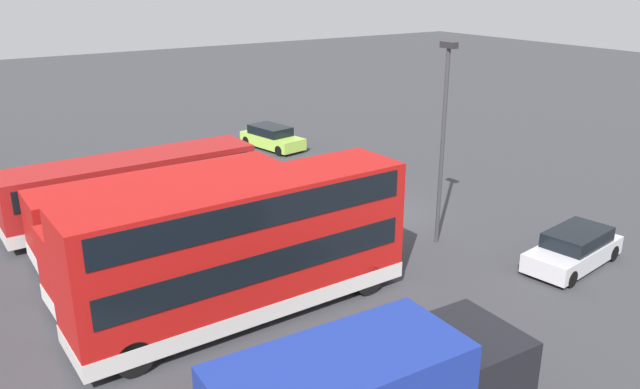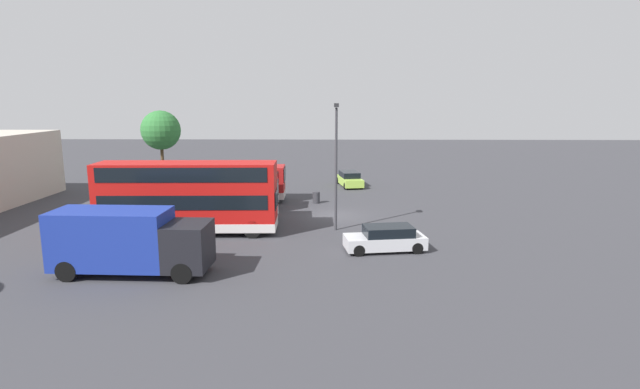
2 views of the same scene
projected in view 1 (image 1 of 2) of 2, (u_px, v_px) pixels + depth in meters
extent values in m
plane|color=#38383D|center=(375.00, 213.00, 29.85)|extent=(140.00, 140.00, 0.00)
cube|color=#B71411|center=(244.00, 246.00, 20.15)|extent=(2.89, 11.20, 4.20)
cube|color=silver|center=(247.00, 298.00, 20.75)|extent=(2.93, 11.25, 0.55)
cube|color=black|center=(245.00, 252.00, 20.22)|extent=(2.93, 10.41, 0.90)
cube|color=black|center=(242.00, 202.00, 19.66)|extent=(2.93, 10.41, 0.90)
cube|color=black|center=(380.00, 216.00, 23.24)|extent=(2.25, 0.13, 1.10)
cylinder|color=black|center=(330.00, 257.00, 23.90)|extent=(0.33, 1.11, 1.10)
cylinder|color=black|center=(368.00, 280.00, 22.16)|extent=(0.33, 1.11, 1.10)
cylinder|color=black|center=(108.00, 323.00, 19.40)|extent=(0.33, 1.11, 1.10)
cylinder|color=black|center=(134.00, 358.00, 17.66)|extent=(0.33, 1.11, 1.10)
cube|color=#B71411|center=(204.00, 238.00, 22.84)|extent=(3.04, 10.84, 2.60)
cube|color=silver|center=(206.00, 264.00, 23.18)|extent=(3.09, 10.88, 0.55)
cube|color=black|center=(203.00, 222.00, 22.64)|extent=(3.07, 10.04, 0.90)
cube|color=black|center=(325.00, 193.00, 25.62)|extent=(2.25, 0.16, 1.10)
cylinder|color=black|center=(281.00, 232.00, 26.26)|extent=(0.35, 1.11, 1.10)
cylinder|color=black|center=(313.00, 250.00, 24.53)|extent=(0.35, 1.11, 1.10)
cylinder|color=black|center=(86.00, 284.00, 21.87)|extent=(0.35, 1.11, 1.10)
cylinder|color=black|center=(108.00, 310.00, 20.15)|extent=(0.35, 1.11, 1.10)
cube|color=#B71411|center=(163.00, 207.00, 25.84)|extent=(2.64, 10.13, 2.60)
cube|color=silver|center=(165.00, 230.00, 26.18)|extent=(2.68, 10.17, 0.55)
cube|color=black|center=(162.00, 193.00, 25.65)|extent=(2.70, 9.33, 0.90)
cube|color=black|center=(272.00, 172.00, 28.31)|extent=(2.25, 0.08, 1.10)
cylinder|color=black|center=(233.00, 207.00, 29.01)|extent=(0.31, 1.10, 1.10)
cylinder|color=black|center=(257.00, 222.00, 27.24)|extent=(0.31, 1.10, 1.10)
cylinder|color=black|center=(66.00, 243.00, 25.18)|extent=(0.31, 1.10, 1.10)
cylinder|color=black|center=(81.00, 263.00, 23.41)|extent=(0.31, 1.10, 1.10)
cube|color=#A51919|center=(133.00, 186.00, 28.43)|extent=(2.88, 11.12, 2.60)
cube|color=silver|center=(135.00, 207.00, 28.76)|extent=(2.92, 11.16, 0.55)
cube|color=black|center=(131.00, 173.00, 28.23)|extent=(2.91, 10.32, 0.90)
cube|color=black|center=(242.00, 153.00, 31.23)|extent=(2.25, 0.13, 1.10)
cylinder|color=black|center=(208.00, 186.00, 31.89)|extent=(0.33, 1.11, 1.10)
cylinder|color=black|center=(228.00, 198.00, 30.14)|extent=(0.33, 1.11, 1.10)
cylinder|color=black|center=(32.00, 220.00, 27.43)|extent=(0.33, 1.11, 1.10)
cylinder|color=black|center=(45.00, 237.00, 25.69)|extent=(0.33, 1.11, 1.10)
cube|color=black|center=(469.00, 370.00, 15.50)|extent=(2.56, 2.07, 2.20)
cylinder|color=black|center=(435.00, 381.00, 16.74)|extent=(0.31, 1.01, 1.00)
cube|color=#A5D14C|center=(272.00, 140.00, 40.55)|extent=(4.71, 2.58, 0.70)
cube|color=black|center=(270.00, 130.00, 40.48)|extent=(2.93, 2.10, 0.55)
cylinder|color=black|center=(299.00, 146.00, 40.03)|extent=(0.67, 0.33, 0.64)
cylinder|color=black|center=(279.00, 151.00, 38.99)|extent=(0.67, 0.33, 0.64)
cylinder|color=black|center=(266.00, 137.00, 42.25)|extent=(0.67, 0.33, 0.64)
cylinder|color=black|center=(247.00, 141.00, 41.21)|extent=(0.67, 0.33, 0.64)
cube|color=silver|center=(573.00, 253.00, 24.26)|extent=(2.46, 4.70, 0.70)
cube|color=black|center=(577.00, 237.00, 24.18)|extent=(2.03, 2.91, 0.55)
cylinder|color=black|center=(570.00, 279.00, 22.73)|extent=(0.31, 0.67, 0.64)
cylinder|color=black|center=(530.00, 264.00, 23.85)|extent=(0.31, 0.67, 0.64)
cylinder|color=black|center=(612.00, 253.00, 24.80)|extent=(0.31, 0.67, 0.64)
cylinder|color=black|center=(573.00, 241.00, 25.92)|extent=(0.31, 0.67, 0.64)
cylinder|color=#38383D|center=(442.00, 150.00, 25.34)|extent=(0.16, 0.16, 7.90)
cube|color=#262628|center=(449.00, 45.00, 23.99)|extent=(0.70, 0.30, 0.24)
cylinder|color=#333338|center=(299.00, 183.00, 32.47)|extent=(0.60, 0.60, 0.95)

